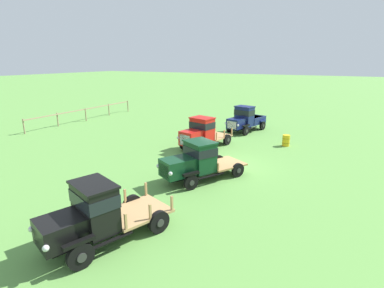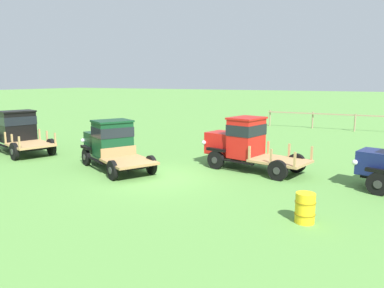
# 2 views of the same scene
# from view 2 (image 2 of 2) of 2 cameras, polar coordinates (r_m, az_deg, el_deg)

# --- Properties ---
(ground_plane) EXTENTS (240.00, 240.00, 0.00)m
(ground_plane) POSITION_cam_2_polar(r_m,az_deg,el_deg) (15.33, -5.40, -5.04)
(ground_plane) COLOR #5B9342
(paddock_fence) EXTENTS (13.81, 0.51, 1.34)m
(paddock_fence) POSITION_cam_2_polar(r_m,az_deg,el_deg) (31.19, 23.91, 3.55)
(paddock_fence) COLOR #997F60
(paddock_fence) RESTS_ON ground
(vintage_truck_foreground_near) EXTENTS (5.00, 3.24, 2.26)m
(vintage_truck_foreground_near) POSITION_cam_2_polar(r_m,az_deg,el_deg) (22.40, -25.02, 1.82)
(vintage_truck_foreground_near) COLOR black
(vintage_truck_foreground_near) RESTS_ON ground
(vintage_truck_second_in_line) EXTENTS (5.09, 3.74, 2.15)m
(vintage_truck_second_in_line) POSITION_cam_2_polar(r_m,az_deg,el_deg) (17.21, -12.27, 0.21)
(vintage_truck_second_in_line) COLOR black
(vintage_truck_second_in_line) RESTS_ON ground
(vintage_truck_midrow_center) EXTENTS (4.94, 2.69, 2.30)m
(vintage_truck_midrow_center) POSITION_cam_2_polar(r_m,az_deg,el_deg) (16.64, 7.85, 0.25)
(vintage_truck_midrow_center) COLOR black
(vintage_truck_midrow_center) RESTS_ON ground
(oil_drum_beside_row) EXTENTS (0.57, 0.57, 0.85)m
(oil_drum_beside_row) POSITION_cam_2_polar(r_m,az_deg,el_deg) (10.91, 16.85, -9.31)
(oil_drum_beside_row) COLOR gold
(oil_drum_beside_row) RESTS_ON ground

